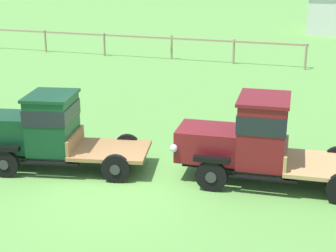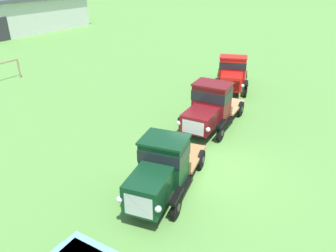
# 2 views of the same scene
# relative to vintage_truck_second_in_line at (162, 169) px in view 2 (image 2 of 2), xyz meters

# --- Properties ---
(ground_plane) EXTENTS (240.00, 240.00, 0.00)m
(ground_plane) POSITION_rel_vintage_truck_second_in_line_xyz_m (2.38, -0.71, -1.10)
(ground_plane) COLOR #5B9342
(vintage_truck_second_in_line) EXTENTS (4.98, 2.58, 2.10)m
(vintage_truck_second_in_line) POSITION_rel_vintage_truck_second_in_line_xyz_m (0.00, 0.00, 0.00)
(vintage_truck_second_in_line) COLOR black
(vintage_truck_second_in_line) RESTS_ON ground
(vintage_truck_midrow_center) EXTENTS (5.13, 2.35, 2.26)m
(vintage_truck_midrow_center) POSITION_rel_vintage_truck_second_in_line_xyz_m (5.60, 0.96, 0.06)
(vintage_truck_midrow_center) COLOR black
(vintage_truck_midrow_center) RESTS_ON ground
(vintage_truck_far_side) EXTENTS (4.98, 3.24, 2.20)m
(vintage_truck_far_side) POSITION_rel_vintage_truck_second_in_line_xyz_m (11.21, 2.17, 0.01)
(vintage_truck_far_side) COLOR black
(vintage_truck_far_side) RESTS_ON ground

